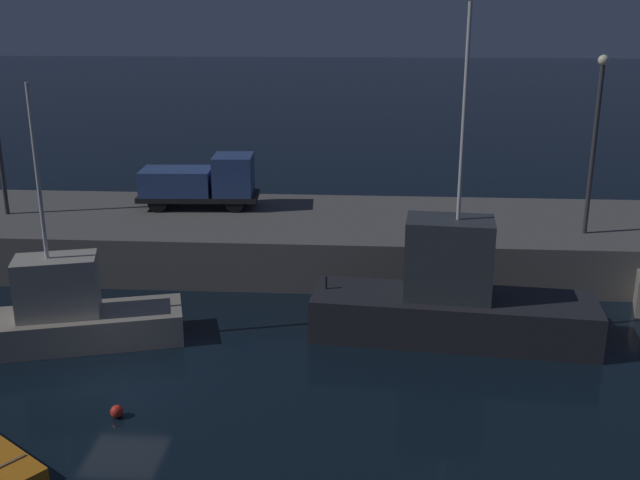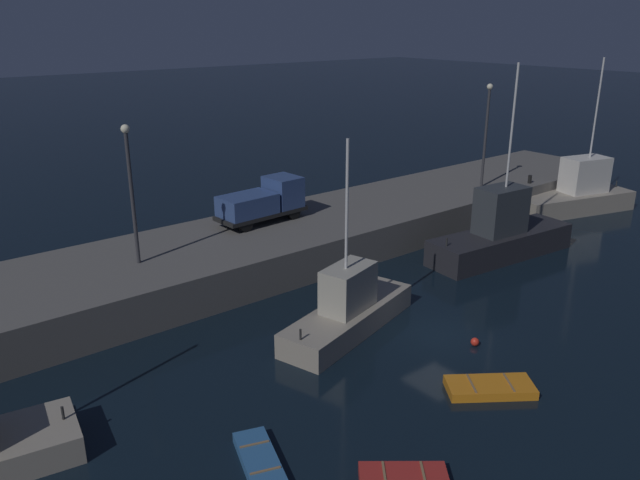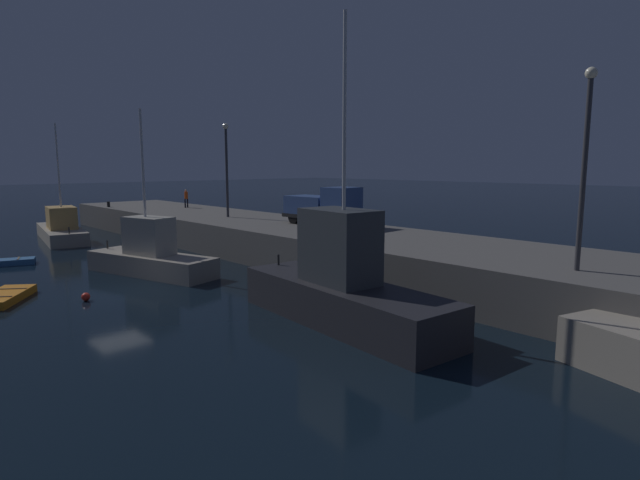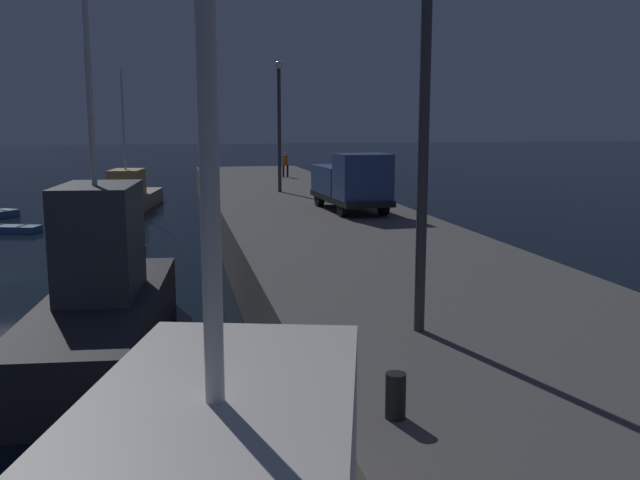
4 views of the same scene
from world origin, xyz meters
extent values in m
plane|color=black|center=(0.00, 0.00, 0.00)|extent=(320.00, 320.00, 0.00)
cube|color=#5B5956|center=(0.00, 12.93, 1.10)|extent=(63.79, 8.59, 2.20)
cube|color=#232328|center=(11.02, 4.66, 0.81)|extent=(10.46, 3.83, 1.63)
cube|color=#33383D|center=(10.77, 4.69, 3.08)|extent=(3.25, 2.19, 2.91)
cylinder|color=silver|center=(11.02, 4.66, 8.20)|extent=(0.14, 0.14, 7.32)
cylinder|color=#262626|center=(6.33, 5.12, 1.88)|extent=(0.10, 0.10, 0.50)
cube|color=gray|center=(-3.00, 3.16, 0.59)|extent=(8.71, 4.60, 1.17)
cube|color=#ADA899|center=(-3.07, 3.14, 2.24)|extent=(3.12, 2.28, 2.15)
cylinder|color=silver|center=(-3.30, 3.07, 6.33)|extent=(0.14, 0.14, 6.04)
cube|color=olive|center=(-1.45, -4.88, 0.40)|extent=(0.86, 1.15, 0.04)
sphere|color=red|center=(0.51, -1.66, 0.19)|extent=(0.39, 0.39, 0.39)
cylinder|color=#38383D|center=(17.33, 11.15, 5.81)|extent=(0.20, 0.20, 7.21)
sphere|color=#F9EFCC|center=(17.33, 11.15, 9.59)|extent=(0.44, 0.44, 0.44)
cylinder|color=black|center=(1.32, 15.32, 2.65)|extent=(0.91, 0.33, 0.90)
cylinder|color=black|center=(1.43, 13.52, 2.65)|extent=(0.91, 0.33, 0.90)
cylinder|color=black|center=(-2.39, 15.10, 2.65)|extent=(0.91, 0.33, 0.90)
cylinder|color=black|center=(-2.29, 13.30, 2.65)|extent=(0.91, 0.33, 0.90)
cube|color=black|center=(-0.48, 14.31, 2.77)|extent=(5.93, 2.49, 0.25)
cube|color=#334C84|center=(1.26, 14.41, 3.85)|extent=(1.98, 2.25, 1.91)
cube|color=#334C84|center=(-1.53, 14.25, 3.51)|extent=(3.49, 2.34, 1.22)
camera|label=1|loc=(7.87, -20.83, 11.73)|focal=41.89mm
camera|label=2|loc=(-21.16, -17.22, 14.27)|focal=35.33mm
camera|label=3|loc=(24.78, -9.40, 6.26)|focal=28.70mm
camera|label=4|loc=(29.62, 6.62, 6.18)|focal=39.32mm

